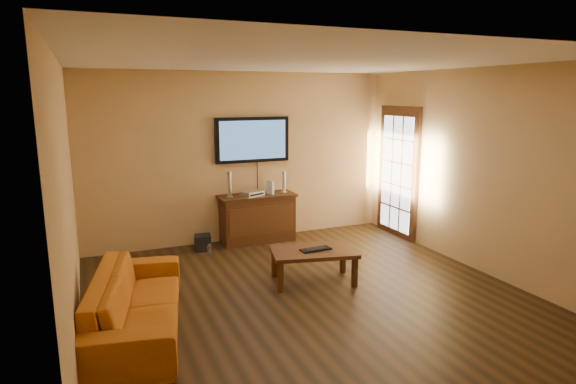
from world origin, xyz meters
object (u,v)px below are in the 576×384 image
media_console (258,218)px  television (252,140)px  av_receiver (252,193)px  sofa (136,292)px  bottle (210,250)px  subwoofer (203,243)px  coffee_table (313,254)px  speaker_right (284,183)px  game_console (270,187)px  keyboard (316,249)px  speaker_left (230,186)px

media_console → television: (0.00, 0.20, 1.24)m
av_receiver → television: bearing=44.3°
sofa → bottle: sofa is taller
subwoofer → bottle: subwoofer is taller
television → coffee_table: (0.07, -2.10, -1.26)m
bottle → sofa: bearing=-122.1°
av_receiver → subwoofer: av_receiver is taller
coffee_table → speaker_right: size_ratio=3.35×
media_console → av_receiver: (-0.10, -0.03, 0.42)m
speaker_right → coffee_table: bearing=-101.6°
game_console → subwoofer: bearing=167.5°
television → game_console: (0.21, -0.22, -0.75)m
av_receiver → bottle: bearing=-176.9°
coffee_table → game_console: bearing=85.8°
television → subwoofer: size_ratio=5.09×
speaker_right → keyboard: 2.04m
subwoofer → keyboard: 2.11m
media_console → keyboard: (0.09, -1.92, 0.05)m
media_console → keyboard: bearing=-87.2°
subwoofer → television: bearing=26.5°
game_console → speaker_right: bearing=-6.9°
media_console → speaker_left: speaker_left is taller
speaker_right → av_receiver: size_ratio=1.07×
speaker_left → speaker_right: speaker_left is taller
coffee_table → speaker_left: (-0.53, 1.89, 0.58)m
speaker_right → av_receiver: bearing=-175.7°
media_console → coffee_table: size_ratio=1.06×
subwoofer → coffee_table: bearing=-52.0°
media_console → keyboard: 1.92m
sofa → media_console: bearing=-30.9°
media_console → sofa: bearing=-132.0°
speaker_right → game_console: size_ratio=1.61×
game_console → bottle: size_ratio=1.14×
bottle → keyboard: size_ratio=0.47×
media_console → keyboard: size_ratio=3.07×
media_console → speaker_right: size_ratio=3.56×
speaker_right → game_console: (-0.26, -0.04, -0.05)m
media_console → sofa: 3.17m
av_receiver → bottle: 1.14m
coffee_table → subwoofer: (-1.00, 1.80, -0.25)m
sofa → av_receiver: av_receiver is taller
bottle → media_console: bearing=24.3°
game_console → bottle: 1.42m
coffee_table → sofa: sofa is taller
speaker_left → speaker_right: 0.92m
keyboard → subwoofer: bearing=119.2°
coffee_table → subwoofer: bearing=119.1°
television → av_receiver: 0.86m
sofa → speaker_right: size_ratio=5.98×
coffee_table → av_receiver: size_ratio=3.57×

